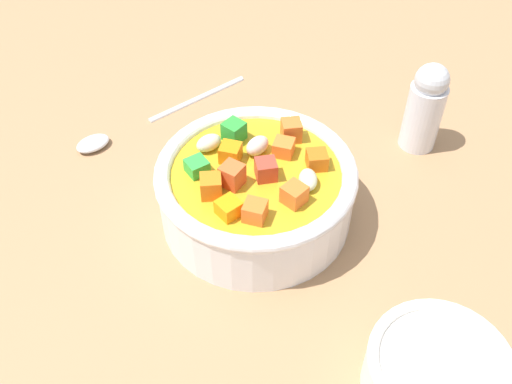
% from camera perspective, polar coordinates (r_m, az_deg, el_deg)
% --- Properties ---
extents(ground_plane, '(1.40, 1.40, 0.02)m').
position_cam_1_polar(ground_plane, '(0.51, -0.00, -3.06)').
color(ground_plane, '#9E754F').
extents(soup_bowl_main, '(0.17, 0.17, 0.07)m').
position_cam_1_polar(soup_bowl_main, '(0.48, -0.01, 0.29)').
color(soup_bowl_main, white).
rests_on(soup_bowl_main, ground_plane).
extents(spoon, '(0.07, 0.20, 0.01)m').
position_cam_1_polar(spoon, '(0.60, -11.63, 6.70)').
color(spoon, silver).
rests_on(spoon, ground_plane).
extents(side_bowl_small, '(0.10, 0.10, 0.04)m').
position_cam_1_polar(side_bowl_small, '(0.41, 17.50, -16.92)').
color(side_bowl_small, white).
rests_on(side_bowl_small, ground_plane).
extents(pepper_shaker, '(0.04, 0.04, 0.09)m').
position_cam_1_polar(pepper_shaker, '(0.57, 16.44, 8.09)').
color(pepper_shaker, silver).
rests_on(pepper_shaker, ground_plane).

